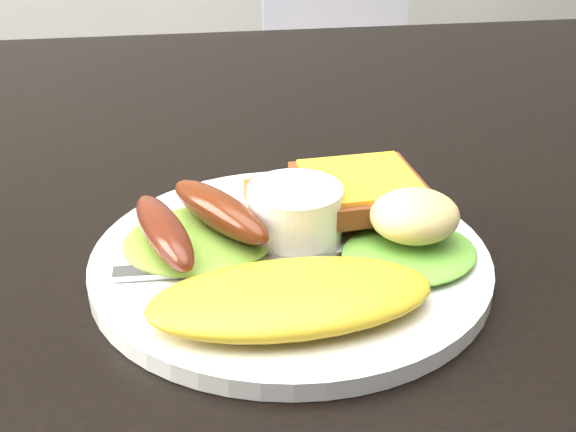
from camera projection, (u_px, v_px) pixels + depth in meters
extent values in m
cube|color=black|center=(289.00, 189.00, 0.63)|extent=(1.20, 0.80, 0.04)
cube|color=#B07857|center=(349.00, 58.00, 1.90)|extent=(0.39, 0.39, 0.04)
cylinder|color=white|center=(290.00, 262.00, 0.48)|extent=(0.24, 0.24, 0.01)
ellipsoid|color=#70A135|center=(201.00, 238.00, 0.48)|extent=(0.12, 0.12, 0.01)
ellipsoid|color=#5B9B2A|center=(409.00, 253.00, 0.47)|extent=(0.11, 0.10, 0.01)
ellipsoid|color=gold|center=(291.00, 297.00, 0.42)|extent=(0.16, 0.08, 0.02)
ellipsoid|color=#5B1B11|center=(164.00, 231.00, 0.46)|extent=(0.05, 0.09, 0.02)
ellipsoid|color=#5B2316|center=(219.00, 211.00, 0.48)|extent=(0.07, 0.09, 0.02)
cylinder|color=white|center=(295.00, 213.00, 0.48)|extent=(0.07, 0.07, 0.03)
cube|color=brown|center=(309.00, 204.00, 0.52)|extent=(0.08, 0.08, 0.01)
cube|color=brown|center=(360.00, 190.00, 0.51)|extent=(0.08, 0.08, 0.01)
ellipsoid|color=#F3F5A5|center=(415.00, 216.00, 0.47)|extent=(0.06, 0.06, 0.03)
cube|color=#ADAFB7|center=(244.00, 266.00, 0.46)|extent=(0.15, 0.02, 0.00)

